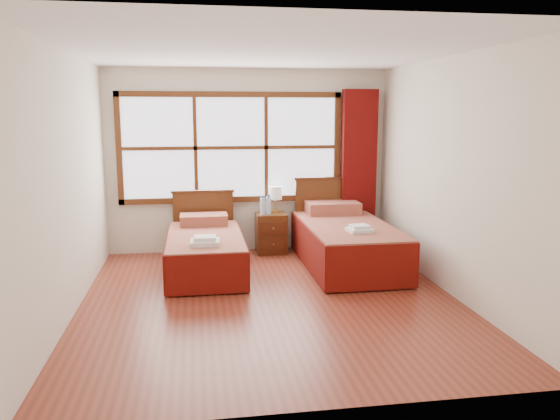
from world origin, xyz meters
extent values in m
plane|color=maroon|center=(0.00, 0.00, 0.00)|extent=(4.50, 4.50, 0.00)
plane|color=white|center=(0.00, 0.00, 2.60)|extent=(4.50, 4.50, 0.00)
plane|color=silver|center=(0.00, 2.25, 1.30)|extent=(4.00, 0.00, 4.00)
plane|color=silver|center=(-2.00, 0.00, 1.30)|extent=(0.00, 4.50, 4.50)
plane|color=silver|center=(2.00, 0.00, 1.30)|extent=(0.00, 4.50, 4.50)
cube|color=white|center=(-0.25, 2.22, 1.50)|extent=(3.00, 0.02, 1.40)
cube|color=#502911|center=(-0.25, 2.20, 0.76)|extent=(3.16, 0.06, 0.08)
cube|color=#502911|center=(-0.25, 2.20, 2.24)|extent=(3.16, 0.06, 0.08)
cube|color=#502911|center=(-1.79, 2.20, 1.50)|extent=(0.08, 0.06, 1.56)
cube|color=#502911|center=(1.29, 2.20, 1.50)|extent=(0.08, 0.06, 1.56)
cube|color=#502911|center=(-0.75, 2.20, 1.50)|extent=(0.05, 0.05, 1.40)
cube|color=#502911|center=(0.25, 2.20, 1.50)|extent=(0.05, 0.05, 1.40)
cube|color=#502911|center=(-0.25, 2.20, 1.50)|extent=(3.00, 0.05, 0.05)
cube|color=#5C0A09|center=(1.60, 2.11, 1.17)|extent=(0.50, 0.16, 2.30)
cube|color=#441F0E|center=(-0.66, 1.13, 0.13)|extent=(0.81, 1.63, 0.27)
cube|color=maroon|center=(-0.66, 1.13, 0.38)|extent=(0.91, 1.80, 0.22)
cube|color=maroon|center=(-1.12, 1.13, 0.25)|extent=(0.03, 1.80, 0.45)
cube|color=maroon|center=(-0.21, 1.13, 0.25)|extent=(0.03, 1.80, 0.45)
cube|color=maroon|center=(-0.66, 0.23, 0.25)|extent=(0.91, 0.03, 0.45)
cube|color=maroon|center=(-0.66, 1.78, 0.56)|extent=(0.64, 0.37, 0.14)
cube|color=#502911|center=(-0.66, 2.14, 0.44)|extent=(0.85, 0.06, 0.88)
cube|color=#441F0E|center=(-0.66, 2.14, 0.89)|extent=(0.88, 0.08, 0.04)
cube|color=#441F0E|center=(1.17, 1.13, 0.16)|extent=(0.95, 1.90, 0.31)
cube|color=maroon|center=(1.17, 1.13, 0.44)|extent=(1.07, 2.11, 0.26)
cube|color=maroon|center=(0.63, 1.13, 0.28)|extent=(0.03, 2.11, 0.53)
cube|color=maroon|center=(1.70, 1.13, 0.28)|extent=(0.03, 2.11, 0.53)
cube|color=maroon|center=(1.17, 0.08, 0.28)|extent=(1.07, 0.03, 0.53)
cube|color=maroon|center=(1.17, 1.90, 0.65)|extent=(0.74, 0.43, 0.17)
cube|color=#502911|center=(1.17, 2.14, 0.52)|extent=(0.99, 0.06, 1.03)
cube|color=#441F0E|center=(1.17, 2.14, 1.04)|extent=(1.03, 0.08, 0.04)
cube|color=#502911|center=(0.29, 2.00, 0.29)|extent=(0.43, 0.38, 0.57)
cube|color=#441F0E|center=(0.29, 1.80, 0.17)|extent=(0.38, 0.02, 0.17)
cube|color=#441F0E|center=(0.29, 1.80, 0.40)|extent=(0.38, 0.02, 0.17)
sphere|color=olive|center=(0.29, 1.78, 0.17)|extent=(0.03, 0.03, 0.03)
sphere|color=olive|center=(0.29, 1.78, 0.40)|extent=(0.03, 0.03, 0.03)
cube|color=white|center=(-0.67, 0.63, 0.51)|extent=(0.35, 0.31, 0.05)
cube|color=white|center=(-0.67, 0.63, 0.56)|extent=(0.26, 0.23, 0.05)
cube|color=white|center=(1.18, 0.65, 0.59)|extent=(0.31, 0.28, 0.04)
cube|color=white|center=(1.18, 0.65, 0.63)|extent=(0.23, 0.21, 0.04)
cylinder|color=gold|center=(0.37, 2.12, 0.59)|extent=(0.12, 0.12, 0.02)
cylinder|color=gold|center=(0.37, 2.12, 0.68)|extent=(0.03, 0.03, 0.16)
cylinder|color=white|center=(0.37, 2.12, 0.85)|extent=(0.19, 0.19, 0.19)
cylinder|color=silver|center=(0.16, 1.93, 0.69)|extent=(0.07, 0.07, 0.24)
cylinder|color=#1849B7|center=(0.16, 1.93, 0.83)|extent=(0.03, 0.03, 0.03)
cylinder|color=silver|center=(0.25, 1.96, 0.70)|extent=(0.07, 0.07, 0.25)
cylinder|color=#1849B7|center=(0.25, 1.96, 0.84)|extent=(0.04, 0.04, 0.03)
camera|label=1|loc=(-0.77, -5.57, 1.99)|focal=35.00mm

